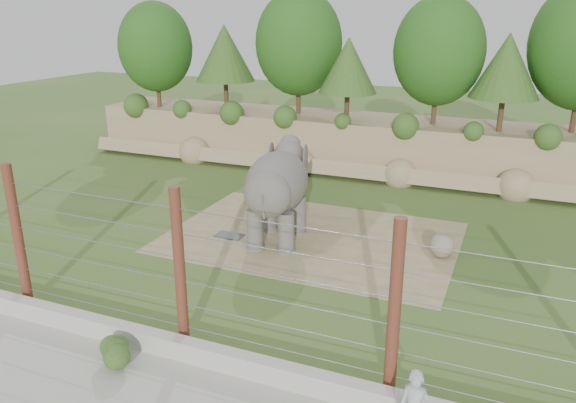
% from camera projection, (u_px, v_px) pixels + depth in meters
% --- Properties ---
extents(ground, '(90.00, 90.00, 0.00)m').
position_uv_depth(ground, '(263.00, 269.00, 17.52)').
color(ground, '#3E6727').
rests_on(ground, ground).
extents(back_embankment, '(30.00, 5.52, 8.77)m').
position_uv_depth(back_embankment, '(384.00, 91.00, 27.08)').
color(back_embankment, '#98825E').
rests_on(back_embankment, ground).
extents(dirt_patch, '(10.00, 7.00, 0.02)m').
position_uv_depth(dirt_patch, '(312.00, 237.00, 19.95)').
color(dirt_patch, '#917959').
rests_on(dirt_patch, ground).
extents(drain_grate, '(1.00, 0.60, 0.03)m').
position_uv_depth(drain_grate, '(229.00, 236.00, 20.02)').
color(drain_grate, '#262628').
rests_on(drain_grate, dirt_patch).
extents(elephant, '(2.34, 4.30, 3.31)m').
position_uv_depth(elephant, '(277.00, 196.00, 19.13)').
color(elephant, '#625C58').
rests_on(elephant, ground).
extents(stone_ball, '(0.80, 0.80, 0.80)m').
position_uv_depth(stone_ball, '(442.00, 245.00, 18.22)').
color(stone_ball, gray).
rests_on(stone_ball, dirt_patch).
extents(retaining_wall, '(26.00, 0.35, 0.50)m').
position_uv_depth(retaining_wall, '(173.00, 346.00, 13.07)').
color(retaining_wall, beige).
rests_on(retaining_wall, ground).
extents(barrier_fence, '(20.26, 0.26, 4.00)m').
position_uv_depth(barrier_fence, '(180.00, 269.00, 12.94)').
color(barrier_fence, '#5B2418').
rests_on(barrier_fence, ground).
extents(walkway_shrub, '(0.62, 0.62, 0.62)m').
position_uv_depth(walkway_shrub, '(115.00, 352.00, 12.72)').
color(walkway_shrub, '#2A511E').
rests_on(walkway_shrub, walkway).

